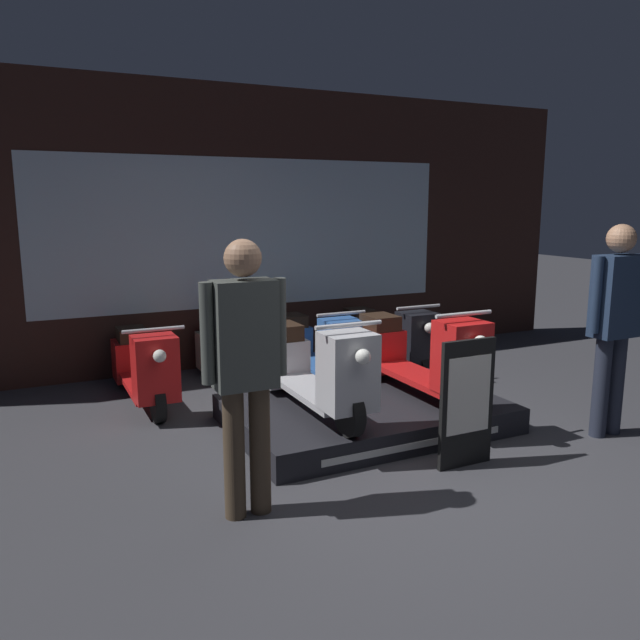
{
  "coord_description": "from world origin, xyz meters",
  "views": [
    {
      "loc": [
        -2.45,
        -3.34,
        1.9
      ],
      "look_at": [
        0.05,
        1.87,
        0.81
      ],
      "focal_mm": 35.0,
      "sensor_mm": 36.0,
      "label": 1
    }
  ],
  "objects_px": {
    "scooter_backrow_0": "(143,366)",
    "scooter_backrow_1": "(234,356)",
    "scooter_backrow_2": "(314,348)",
    "person_right_browsing": "(615,315)",
    "scooter_backrow_3": "(385,340)",
    "person_left_browsing": "(245,361)",
    "scooter_display_right": "(415,356)",
    "scooter_display_left": "(311,369)",
    "price_sign_board": "(467,403)"
  },
  "relations": [
    {
      "from": "scooter_display_right",
      "to": "scooter_backrow_3",
      "type": "height_order",
      "value": "scooter_display_right"
    },
    {
      "from": "scooter_backrow_0",
      "to": "scooter_backrow_2",
      "type": "distance_m",
      "value": 1.81
    },
    {
      "from": "scooter_backrow_3",
      "to": "scooter_display_left",
      "type": "bearing_deg",
      "value": -137.37
    },
    {
      "from": "person_right_browsing",
      "to": "price_sign_board",
      "type": "xyz_separation_m",
      "value": [
        -1.45,
        -0.0,
        -0.53
      ]
    },
    {
      "from": "scooter_backrow_2",
      "to": "person_right_browsing",
      "type": "bearing_deg",
      "value": -60.03
    },
    {
      "from": "scooter_display_left",
      "to": "scooter_backrow_3",
      "type": "height_order",
      "value": "scooter_display_left"
    },
    {
      "from": "scooter_display_right",
      "to": "person_left_browsing",
      "type": "height_order",
      "value": "person_left_browsing"
    },
    {
      "from": "price_sign_board",
      "to": "scooter_backrow_2",
      "type": "bearing_deg",
      "value": 90.48
    },
    {
      "from": "scooter_display_left",
      "to": "price_sign_board",
      "type": "xyz_separation_m",
      "value": [
        0.75,
        -1.06,
        -0.09
      ]
    },
    {
      "from": "scooter_display_left",
      "to": "person_right_browsing",
      "type": "distance_m",
      "value": 2.48
    },
    {
      "from": "scooter_backrow_0",
      "to": "price_sign_board",
      "type": "bearing_deg",
      "value": -54.34
    },
    {
      "from": "scooter_display_right",
      "to": "scooter_backrow_2",
      "type": "height_order",
      "value": "scooter_display_right"
    },
    {
      "from": "scooter_display_left",
      "to": "price_sign_board",
      "type": "relative_size",
      "value": 1.83
    },
    {
      "from": "scooter_display_left",
      "to": "scooter_backrow_0",
      "type": "relative_size",
      "value": 1.0
    },
    {
      "from": "person_left_browsing",
      "to": "scooter_display_right",
      "type": "bearing_deg",
      "value": 28.59
    },
    {
      "from": "scooter_backrow_1",
      "to": "person_left_browsing",
      "type": "bearing_deg",
      "value": -106.04
    },
    {
      "from": "person_right_browsing",
      "to": "price_sign_board",
      "type": "distance_m",
      "value": 1.55
    },
    {
      "from": "scooter_backrow_3",
      "to": "person_left_browsing",
      "type": "distance_m",
      "value": 3.67
    },
    {
      "from": "scooter_backrow_1",
      "to": "price_sign_board",
      "type": "distance_m",
      "value": 2.72
    },
    {
      "from": "scooter_backrow_1",
      "to": "scooter_backrow_3",
      "type": "distance_m",
      "value": 1.81
    },
    {
      "from": "scooter_backrow_2",
      "to": "person_right_browsing",
      "type": "height_order",
      "value": "person_right_browsing"
    },
    {
      "from": "scooter_backrow_3",
      "to": "person_right_browsing",
      "type": "height_order",
      "value": "person_right_browsing"
    },
    {
      "from": "scooter_backrow_2",
      "to": "scooter_backrow_3",
      "type": "height_order",
      "value": "same"
    },
    {
      "from": "scooter_display_right",
      "to": "person_left_browsing",
      "type": "distance_m",
      "value": 2.24
    },
    {
      "from": "scooter_display_left",
      "to": "scooter_display_right",
      "type": "bearing_deg",
      "value": 0.0
    },
    {
      "from": "scooter_display_right",
      "to": "price_sign_board",
      "type": "relative_size",
      "value": 1.83
    },
    {
      "from": "scooter_backrow_2",
      "to": "person_left_browsing",
      "type": "bearing_deg",
      "value": -122.7
    },
    {
      "from": "scooter_backrow_1",
      "to": "scooter_backrow_2",
      "type": "bearing_deg",
      "value": 0.0
    },
    {
      "from": "person_left_browsing",
      "to": "scooter_backrow_2",
      "type": "bearing_deg",
      "value": 57.3
    },
    {
      "from": "scooter_backrow_1",
      "to": "scooter_backrow_3",
      "type": "height_order",
      "value": "same"
    },
    {
      "from": "scooter_display_right",
      "to": "scooter_backrow_3",
      "type": "distance_m",
      "value": 1.64
    },
    {
      "from": "person_left_browsing",
      "to": "person_right_browsing",
      "type": "height_order",
      "value": "person_right_browsing"
    },
    {
      "from": "scooter_display_left",
      "to": "scooter_backrow_1",
      "type": "relative_size",
      "value": 1.0
    },
    {
      "from": "scooter_backrow_0",
      "to": "scooter_backrow_3",
      "type": "bearing_deg",
      "value": 0.0
    },
    {
      "from": "scooter_display_left",
      "to": "scooter_display_right",
      "type": "xyz_separation_m",
      "value": [
        1.02,
        0.0,
        0.0
      ]
    },
    {
      "from": "scooter_display_right",
      "to": "person_left_browsing",
      "type": "bearing_deg",
      "value": -151.41
    },
    {
      "from": "scooter_display_left",
      "to": "person_left_browsing",
      "type": "bearing_deg",
      "value": -130.99
    },
    {
      "from": "scooter_backrow_0",
      "to": "scooter_backrow_1",
      "type": "relative_size",
      "value": 1.0
    },
    {
      "from": "scooter_display_left",
      "to": "scooter_backrow_3",
      "type": "relative_size",
      "value": 1.0
    },
    {
      "from": "scooter_backrow_0",
      "to": "scooter_backrow_1",
      "type": "height_order",
      "value": "same"
    },
    {
      "from": "person_right_browsing",
      "to": "scooter_display_left",
      "type": "bearing_deg",
      "value": 154.4
    },
    {
      "from": "price_sign_board",
      "to": "scooter_display_right",
      "type": "bearing_deg",
      "value": 75.62
    },
    {
      "from": "scooter_backrow_1",
      "to": "person_right_browsing",
      "type": "height_order",
      "value": "person_right_browsing"
    },
    {
      "from": "scooter_backrow_3",
      "to": "price_sign_board",
      "type": "xyz_separation_m",
      "value": [
        -0.89,
        -2.56,
        0.13
      ]
    },
    {
      "from": "scooter_backrow_2",
      "to": "scooter_backrow_3",
      "type": "xyz_separation_m",
      "value": [
        0.91,
        0.0,
        0.0
      ]
    },
    {
      "from": "person_left_browsing",
      "to": "price_sign_board",
      "type": "xyz_separation_m",
      "value": [
        1.66,
        -0.0,
        -0.5
      ]
    },
    {
      "from": "scooter_backrow_0",
      "to": "person_right_browsing",
      "type": "xyz_separation_m",
      "value": [
        3.29,
        -2.56,
        0.66
      ]
    },
    {
      "from": "scooter_display_left",
      "to": "scooter_backrow_3",
      "type": "bearing_deg",
      "value": 42.63
    },
    {
      "from": "scooter_backrow_0",
      "to": "price_sign_board",
      "type": "distance_m",
      "value": 3.15
    },
    {
      "from": "scooter_display_left",
      "to": "scooter_display_right",
      "type": "distance_m",
      "value": 1.02
    }
  ]
}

